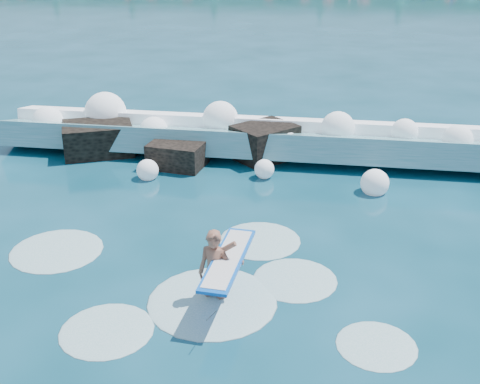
{
  "coord_description": "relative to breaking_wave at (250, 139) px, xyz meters",
  "views": [
    {
      "loc": [
        3.61,
        -11.31,
        7.14
      ],
      "look_at": [
        1.5,
        2.0,
        1.2
      ],
      "focal_mm": 45.0,
      "sensor_mm": 36.0,
      "label": 1
    }
  ],
  "objects": [
    {
      "name": "rock_cluster",
      "position": [
        -2.53,
        -0.81,
        -0.09
      ],
      "size": [
        8.3,
        3.2,
        1.33
      ],
      "color": "black",
      "rests_on": "ground"
    },
    {
      "name": "ground",
      "position": [
        -0.89,
        -8.04,
        -0.51
      ],
      "size": [
        200.0,
        200.0,
        0.0
      ],
      "primitive_type": "plane",
      "color": "#083543",
      "rests_on": "ground"
    },
    {
      "name": "surf_foam",
      "position": [
        -0.02,
        -8.39,
        -0.51
      ],
      "size": [
        9.33,
        6.04,
        0.14
      ],
      "color": "silver",
      "rests_on": "ground"
    },
    {
      "name": "breaking_wave",
      "position": [
        0.0,
        0.0,
        0.0
      ],
      "size": [
        16.98,
        2.69,
        1.46
      ],
      "color": "teal",
      "rests_on": "ground"
    },
    {
      "name": "wave_spray",
      "position": [
        -1.36,
        -0.15,
        0.39
      ],
      "size": [
        14.99,
        4.43,
        1.92
      ],
      "color": "white",
      "rests_on": "ground"
    },
    {
      "name": "surfer_with_board",
      "position": [
        0.6,
        -8.93,
        0.19
      ],
      "size": [
        1.05,
        3.03,
        1.91
      ],
      "color": "brown",
      "rests_on": "ground"
    }
  ]
}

